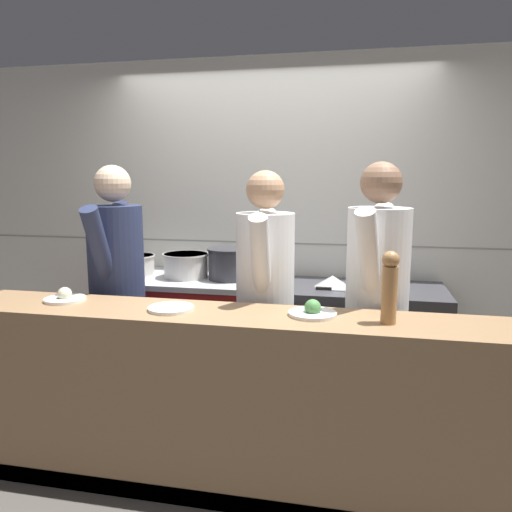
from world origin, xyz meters
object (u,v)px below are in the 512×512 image
mixing_bowl_steel (332,281)px  pepper_mill (390,286)px  chef_head_cook (117,286)px  oven_range (187,334)px  sauce_pot (186,265)px  stock_pot (137,264)px  chef_sous (265,297)px  chef_line (377,299)px  plated_dish_main (65,297)px  plated_dish_dessert (313,311)px  braising_pot (230,263)px  chefs_knife (338,290)px  plated_dish_appetiser (171,308)px

mixing_bowl_steel → pepper_mill: (0.33, -1.13, 0.23)m
pepper_mill → chef_head_cook: size_ratio=0.20×
oven_range → sauce_pot: (0.01, -0.01, 0.56)m
stock_pot → mixing_bowl_steel: size_ratio=1.08×
sauce_pot → oven_range: bearing=132.2°
mixing_bowl_steel → chef_head_cook: bearing=-155.8°
chef_sous → chef_line: size_ratio=0.97×
plated_dish_main → plated_dish_dessert: plated_dish_dessert is taller
chef_sous → chef_head_cook: bearing=174.1°
braising_pot → chef_sous: (0.39, -0.65, -0.09)m
sauce_pot → chef_head_cook: chef_head_cook is taller
chefs_knife → stock_pot: bearing=175.4°
chef_sous → chef_line: 0.66m
plated_dish_dessert → chef_head_cook: (-1.32, 0.45, -0.03)m
chef_head_cook → plated_dish_appetiser: bearing=-44.3°
mixing_bowl_steel → plated_dish_dessert: 1.07m
sauce_pot → chefs_knife: 1.16m
chefs_knife → chef_head_cook: (-1.40, -0.50, 0.07)m
braising_pot → plated_dish_main: braising_pot is taller
plated_dish_dessert → chef_sous: chef_sous is taller
mixing_bowl_steel → plated_dish_dessert: bearing=-92.2°
chefs_knife → pepper_mill: bearing=-74.1°
braising_pot → chefs_knife: bearing=-8.6°
chef_sous → oven_range: bearing=134.8°
plated_dish_appetiser → plated_dish_dessert: plated_dish_dessert is taller
oven_range → stock_pot: stock_pot is taller
braising_pot → chef_sous: chef_sous is taller
plated_dish_main → chef_head_cook: 0.46m
pepper_mill → stock_pot: bearing=148.2°
oven_range → sauce_pot: sauce_pot is taller
stock_pot → chefs_knife: bearing=-4.6°
plated_dish_dessert → chef_sous: 0.53m
oven_range → plated_dish_main: bearing=-107.3°
pepper_mill → braising_pot: bearing=133.9°
braising_pot → mixing_bowl_steel: bearing=-0.4°
plated_dish_dessert → pepper_mill: pepper_mill is taller
plated_dish_dessert → chef_head_cook: bearing=161.1°
stock_pot → mixing_bowl_steel: stock_pot is taller
mixing_bowl_steel → pepper_mill: size_ratio=0.72×
braising_pot → oven_range: bearing=178.6°
sauce_pot → chefs_knife: sauce_pot is taller
braising_pot → plated_dish_dessert: bearing=-56.0°
stock_pot → plated_dish_main: bearing=-86.9°
braising_pot → pepper_mill: size_ratio=0.96×
chefs_knife → plated_dish_appetiser: size_ratio=1.52×
braising_pot → mixing_bowl_steel: size_ratio=1.33×
mixing_bowl_steel → chefs_knife: bearing=-69.5°
sauce_pot → braising_pot: 0.34m
chef_head_cook → braising_pot: bearing=43.0°
mixing_bowl_steel → chef_head_cook: (-1.36, -0.61, 0.04)m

